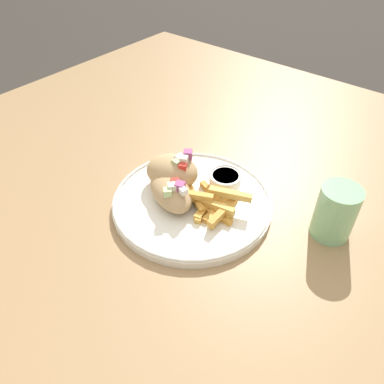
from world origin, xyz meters
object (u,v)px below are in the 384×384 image
Objects in this scene: plate at (192,202)px; water_glass at (335,214)px; fries_pile at (212,205)px; sauce_ramekin at (225,180)px; pita_sandwich_near at (171,191)px; pita_sandwich_far at (173,170)px.

water_glass is (0.23, 0.10, 0.04)m from plate.
sauce_ramekin is at bearing 105.19° from fries_pile.
pita_sandwich_near is 0.11m from sauce_ramekin.
water_glass is at bearing 27.41° from fries_pile.
pita_sandwich_far reaches higher than plate.
pita_sandwich_far is 1.89× the size of sauce_ramekin.
fries_pile is 2.04× the size of sauce_ramekin.
sauce_ramekin is at bearing 84.75° from pita_sandwich_near.
pita_sandwich_near is at bearing -160.26° from fries_pile.
plate is 0.08m from sauce_ramekin.
pita_sandwich_near reaches higher than fries_pile.
sauce_ramekin is (-0.02, 0.07, 0.01)m from fries_pile.
plate is 2.44× the size of pita_sandwich_far.
pita_sandwich_far reaches higher than fries_pile.
pita_sandwich_far is (-0.06, 0.02, 0.04)m from plate.
water_glass is at bearing 23.09° from plate.
pita_sandwich_far reaches higher than pita_sandwich_near.
water_glass is (0.20, 0.03, 0.01)m from sauce_ramekin.
water_glass is at bearing 8.83° from sauce_ramekin.
sauce_ramekin is (0.06, 0.09, -0.00)m from pita_sandwich_near.
water_glass is at bearing -5.00° from pita_sandwich_far.
plate is at bearing -177.22° from fries_pile.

